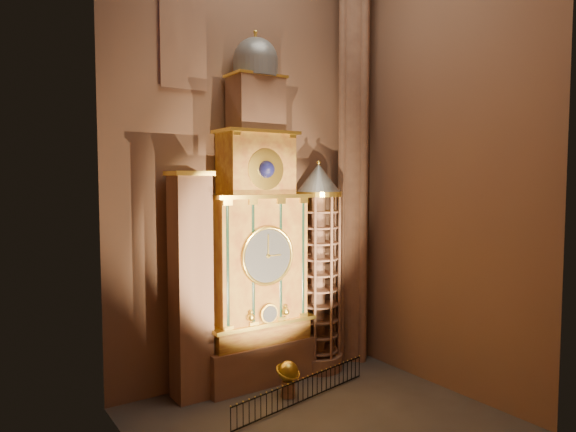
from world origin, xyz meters
TOP-DOWN VIEW (x-y plane):
  - floor at (0.00, 0.00)m, footprint 14.00×14.00m
  - wall_back at (0.00, 6.00)m, footprint 22.00×0.00m
  - wall_left at (-7.00, 0.00)m, footprint 0.00×22.00m
  - wall_right at (7.00, 0.00)m, footprint 0.00×22.00m
  - astronomical_clock at (0.00, 4.96)m, footprint 5.60×2.41m
  - portrait_tower at (-3.40, 4.98)m, footprint 1.80×1.60m
  - stair_turret at (3.50, 4.70)m, footprint 2.50×2.50m
  - gothic_pier at (6.10, 5.00)m, footprint 2.04×2.04m
  - stained_glass_window at (-3.20, 5.92)m, footprint 2.20×0.14m
  - celestial_globe at (0.25, 2.63)m, footprint 1.43×1.39m
  - iron_railing at (0.47, 1.78)m, footprint 7.96×1.57m

SIDE VIEW (x-z plane):
  - floor at x=0.00m, z-range 0.00..0.00m
  - iron_railing at x=0.47m, z-range 0.04..1.07m
  - celestial_globe at x=0.25m, z-range 0.16..1.81m
  - portrait_tower at x=-3.40m, z-range 0.05..10.25m
  - stair_turret at x=3.50m, z-range -0.13..10.67m
  - astronomical_clock at x=0.00m, z-range -1.67..15.03m
  - wall_back at x=0.00m, z-range 0.00..22.00m
  - wall_left at x=-7.00m, z-range 0.00..22.00m
  - wall_right at x=7.00m, z-range 0.00..22.00m
  - gothic_pier at x=6.10m, z-range 0.00..22.00m
  - stained_glass_window at x=-3.20m, z-range 13.90..19.10m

